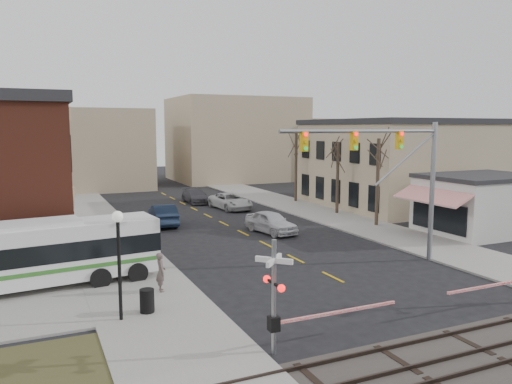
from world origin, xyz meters
TOP-DOWN VIEW (x-y plane):
  - ground at (0.00, 0.00)m, footprint 160.00×160.00m
  - sidewalk_west at (-9.50, 20.00)m, footprint 5.00×60.00m
  - sidewalk_east at (9.50, 20.00)m, footprint 5.00×60.00m
  - ballast_strip at (0.00, -8.00)m, footprint 160.00×5.00m
  - rail_tracks at (0.00, -8.00)m, footprint 160.00×3.91m
  - tan_building at (22.00, 20.00)m, footprint 20.30×15.30m
  - awning_shop at (15.97, 7.00)m, footprint 9.74×6.20m
  - tree_east_a at (10.50, 12.00)m, footprint 0.28×0.28m
  - tree_east_b at (10.80, 18.00)m, footprint 0.28×0.28m
  - tree_east_c at (11.00, 26.00)m, footprint 0.28×0.28m
  - transit_bus at (-14.32, 5.99)m, footprint 12.37×3.99m
  - traffic_signal_mast at (4.30, 2.63)m, footprint 10.02×0.30m
  - rr_crossing_west at (-6.29, -4.69)m, footprint 5.60×1.36m
  - street_lamp at (-10.98, 0.35)m, footprint 0.44×0.44m
  - trash_bin at (-9.86, 0.73)m, footprint 0.60×0.60m
  - car_a at (1.90, 13.20)m, footprint 2.72×5.00m
  - car_b at (-4.60, 19.40)m, footprint 2.20×5.20m
  - car_c at (3.16, 24.60)m, footprint 3.08×5.67m
  - car_d at (1.34, 29.80)m, footprint 1.98×4.87m
  - pedestrian_near at (-8.69, 3.14)m, footprint 0.48×0.70m
  - pedestrian_far at (-9.56, 8.26)m, footprint 1.10×0.98m

SIDE VIEW (x-z plane):
  - ground at x=0.00m, z-range 0.00..0.00m
  - ballast_strip at x=0.00m, z-range 0.00..0.06m
  - sidewalk_west at x=-9.50m, z-range 0.00..0.12m
  - sidewalk_east at x=9.50m, z-range 0.00..0.12m
  - rail_tracks at x=0.00m, z-range 0.05..0.19m
  - trash_bin at x=-9.86m, z-range 0.12..1.09m
  - car_d at x=1.34m, z-range 0.00..1.41m
  - car_c at x=3.16m, z-range 0.00..1.51m
  - car_a at x=1.90m, z-range 0.00..1.62m
  - car_b at x=-4.60m, z-range 0.00..1.67m
  - pedestrian_near at x=-8.69m, z-range 0.12..1.95m
  - pedestrian_far at x=-9.56m, z-range 0.12..2.00m
  - transit_bus at x=-14.32m, z-range 0.21..3.33m
  - rr_crossing_west at x=-6.29m, z-range -0.03..3.97m
  - awning_shop at x=15.97m, z-range 0.01..4.31m
  - street_lamp at x=-10.98m, z-range 1.05..5.42m
  - tree_east_b at x=10.80m, z-range 0.12..6.42m
  - tree_east_a at x=10.50m, z-range 0.12..6.87m
  - tree_east_c at x=11.00m, z-range 0.12..7.32m
  - tan_building at x=22.00m, z-range 0.01..8.51m
  - traffic_signal_mast at x=4.30m, z-range 1.74..9.74m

